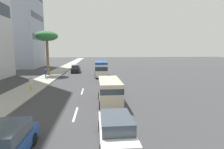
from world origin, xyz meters
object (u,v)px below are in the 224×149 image
car_second (76,69)px  car_fifth (116,129)px  minibus_lead (101,68)px  van_third (110,90)px  car_fourth (4,145)px  pedestrian_mid_block (46,73)px  palm_tree (47,37)px  pedestrian_near_lamp (31,84)px

car_second → car_fifth: bearing=9.8°
minibus_lead → van_third: size_ratio=1.15×
car_fourth → pedestrian_mid_block: bearing=-169.4°
car_fourth → palm_tree: palm_tree is taller
car_second → van_third: bearing=13.3°
minibus_lead → van_third: (-17.41, -0.23, -0.29)m
minibus_lead → pedestrian_near_lamp: 15.09m
car_second → car_fifth: size_ratio=0.96×
car_fourth → pedestrian_mid_block: 23.69m
pedestrian_near_lamp → palm_tree: (14.52, 1.65, 6.55)m
minibus_lead → van_third: 17.41m
pedestrian_mid_block → van_third: bearing=165.9°
car_second → palm_tree: palm_tree is taller
van_third → pedestrian_mid_block: size_ratio=3.10×
car_second → palm_tree: bearing=-46.9°
minibus_lead → pedestrian_near_lamp: bearing=144.1°
car_fifth → palm_tree: 29.86m
minibus_lead → car_fourth: size_ratio=1.39×
car_second → pedestrian_mid_block: bearing=-23.2°
pedestrian_near_lamp → palm_tree: palm_tree is taller
minibus_lead → pedestrian_mid_block: (-2.68, 9.65, -0.48)m
car_fourth → car_fifth: 5.36m
minibus_lead → car_second: bearing=38.5°
minibus_lead → car_fifth: (-24.82, 0.04, -0.85)m
minibus_lead → pedestrian_near_lamp: minibus_lead is taller
pedestrian_near_lamp → minibus_lead: bearing=-11.7°
car_fifth → palm_tree: size_ratio=0.53×
van_third → car_fourth: bearing=147.2°
pedestrian_mid_block → pedestrian_near_lamp: bearing=136.9°
car_fourth → car_fifth: size_ratio=0.97×
palm_tree → pedestrian_mid_block: bearing=-170.5°
minibus_lead → car_second: (6.93, 5.52, -0.79)m
car_fourth → pedestrian_mid_block: (23.28, 4.37, 0.37)m
pedestrian_mid_block → palm_tree: bearing=-38.5°
car_second → palm_tree: 9.62m
minibus_lead → car_fifth: bearing=179.9°
van_third → pedestrian_mid_block: bearing=33.8°
pedestrian_near_lamp → car_fifth: bearing=-120.9°
car_fifth → pedestrian_mid_block: 24.14m
minibus_lead → pedestrian_mid_block: bearing=105.5°
minibus_lead → pedestrian_mid_block: size_ratio=3.56×
van_third → car_fifth: 7.43m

